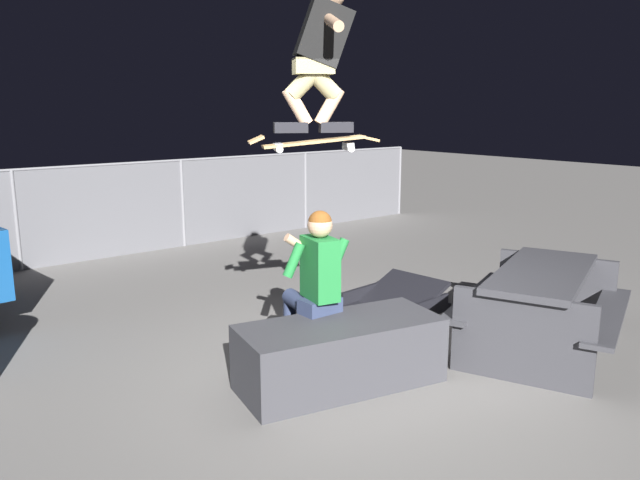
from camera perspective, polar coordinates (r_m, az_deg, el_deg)
The scene contains 8 objects.
ground_plane at distance 5.29m, azimuth 2.57°, elevation -12.01°, with size 40.00×40.00×0.00m, color slate.
ledge_box_main at distance 5.01m, azimuth 1.84°, elevation -10.23°, with size 1.59×0.66×0.52m, color #38383D.
person_sitting_on_ledge at distance 5.15m, azimuth -0.55°, elevation -3.68°, with size 0.59×0.78×1.35m.
skateboard at distance 4.99m, azimuth -0.59°, elevation 8.84°, with size 0.99×0.65×0.13m.
skater_airborne at distance 5.00m, azimuth 0.06°, elevation 16.73°, with size 0.63×0.82×1.12m.
kicker_ramp at distance 6.85m, azimuth 6.71°, elevation -5.81°, with size 1.05×0.91×0.40m.
picnic_table_back at distance 5.93m, azimuth 19.36°, elevation -4.89°, with size 2.07×1.87×0.75m.
fence_back at distance 9.52m, azimuth -18.76°, elevation 2.76°, with size 12.05×0.05×1.36m.
Camera 1 is at (-3.21, -3.61, 2.16)m, focal length 35.42 mm.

